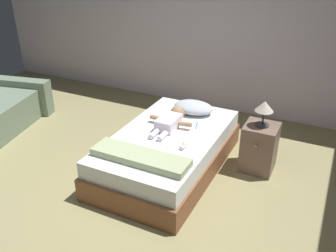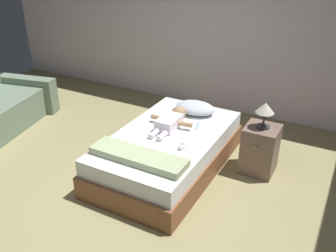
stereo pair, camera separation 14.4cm
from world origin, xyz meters
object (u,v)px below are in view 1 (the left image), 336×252
baby (171,120)px  lamp (264,108)px  pillow (193,107)px  toothbrush (197,125)px  bed (168,151)px  nightstand (259,148)px  baby_bottle (184,146)px

baby → lamp: 1.08m
pillow → toothbrush: bearing=-60.8°
bed → toothbrush: (0.22, 0.34, 0.24)m
nightstand → lamp: lamp is taller
pillow → baby: bearing=-101.5°
baby → lamp: lamp is taller
toothbrush → baby_bottle: baby_bottle is taller
nightstand → pillow: bearing=167.0°
nightstand → baby_bottle: bearing=-135.2°
bed → baby: 0.37m
lamp → baby: bearing=-165.9°
lamp → baby_bottle: (-0.67, -0.66, -0.30)m
toothbrush → lamp: size_ratio=0.55×
bed → baby: baby is taller
pillow → lamp: bearing=-12.9°
lamp → toothbrush: bearing=-171.3°
nightstand → bed: bearing=-154.8°
pillow → nightstand: bearing=-13.0°
nightstand → lamp: size_ratio=1.91×
bed → nightstand: bearing=25.2°
baby → toothbrush: baby is taller
bed → toothbrush: toothbrush is taller
baby → baby_bottle: 0.54m
baby → toothbrush: 0.32m
bed → lamp: (0.96, 0.45, 0.56)m
pillow → baby_bottle: 0.91m
nightstand → lamp: 0.50m
bed → lamp: lamp is taller
baby → toothbrush: bearing=27.2°
bed → toothbrush: size_ratio=12.09×
toothbrush → nightstand: size_ratio=0.29×
toothbrush → lamp: bearing=8.7°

